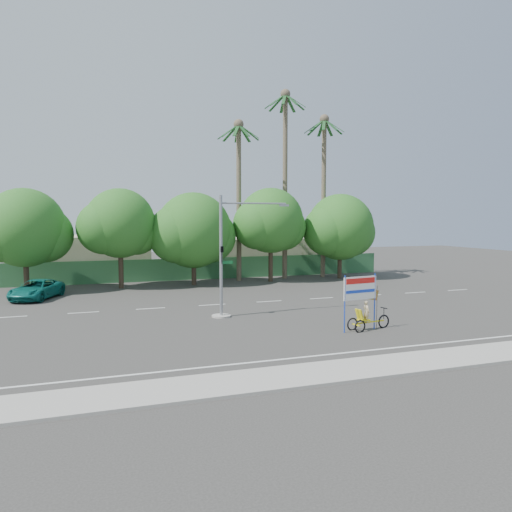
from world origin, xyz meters
name	(u,v)px	position (x,y,z in m)	size (l,w,h in m)	color
ground	(288,328)	(0.00, 0.00, 0.00)	(120.00, 120.00, 0.00)	#33302D
sidewalk_near	(367,368)	(0.00, -7.50, 0.06)	(50.00, 2.40, 0.12)	gray
fence	(196,269)	(0.00, 21.50, 1.00)	(38.00, 0.08, 2.00)	#336B3D
building_left	(81,257)	(-10.00, 26.00, 2.00)	(12.00, 8.00, 4.00)	beige
building_right	(261,255)	(8.00, 26.00, 1.80)	(14.00, 8.00, 3.60)	beige
tree_far_left	(24,230)	(-14.05, 18.00, 4.76)	(7.14, 6.00, 7.96)	#473828
tree_left	(119,226)	(-7.05, 18.00, 5.06)	(6.66, 5.60, 8.07)	#473828
tree_center	(193,232)	(-1.05, 18.00, 4.47)	(7.62, 6.40, 7.85)	#473828
tree_right	(270,223)	(5.95, 18.00, 5.24)	(6.90, 5.80, 8.36)	#473828
tree_far_right	(340,229)	(12.95, 18.00, 4.64)	(7.38, 6.20, 7.94)	#473828
palm_tall	(285,166)	(8.00, 19.50, 10.46)	(3.73, 3.79, 17.45)	#70604C
palm_mid	(324,179)	(12.00, 19.50, 9.40)	(3.73, 3.79, 15.45)	#70604C
palm_short	(239,182)	(3.50, 19.50, 8.86)	(3.73, 3.79, 14.45)	#70604C
traffic_signal	(226,266)	(-2.20, 3.98, 2.92)	(4.72, 1.10, 7.00)	gray
trike_billboard	(364,307)	(3.43, -1.74, 1.17)	(2.95, 0.88, 2.91)	black
pickup_truck	(36,290)	(-13.06, 14.40, 0.68)	(2.26, 4.89, 1.36)	#0E675F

